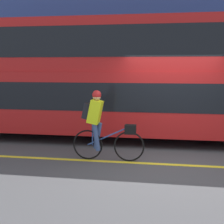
{
  "coord_description": "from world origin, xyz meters",
  "views": [
    {
      "loc": [
        -0.24,
        -6.93,
        2.21
      ],
      "look_at": [
        -1.56,
        1.17,
        1.01
      ],
      "focal_mm": 50.0,
      "sensor_mm": 36.0,
      "label": 1
    }
  ],
  "objects_px": {
    "trash_bin": "(210,109)",
    "street_sign_post": "(112,86)",
    "bus": "(114,74)",
    "cyclist_on_bike": "(101,123)"
  },
  "relations": [
    {
      "from": "bus",
      "to": "street_sign_post",
      "type": "relative_size",
      "value": 5.05
    },
    {
      "from": "trash_bin",
      "to": "street_sign_post",
      "type": "distance_m",
      "value": 3.87
    },
    {
      "from": "cyclist_on_bike",
      "to": "trash_bin",
      "type": "bearing_deg",
      "value": 58.15
    },
    {
      "from": "bus",
      "to": "cyclist_on_bike",
      "type": "distance_m",
      "value": 2.57
    },
    {
      "from": "bus",
      "to": "street_sign_post",
      "type": "xyz_separation_m",
      "value": [
        -0.52,
        2.82,
        -0.53
      ]
    },
    {
      "from": "cyclist_on_bike",
      "to": "street_sign_post",
      "type": "height_order",
      "value": "street_sign_post"
    },
    {
      "from": "trash_bin",
      "to": "bus",
      "type": "bearing_deg",
      "value": -139.04
    },
    {
      "from": "trash_bin",
      "to": "street_sign_post",
      "type": "relative_size",
      "value": 0.4
    },
    {
      "from": "bus",
      "to": "trash_bin",
      "type": "distance_m",
      "value": 4.52
    },
    {
      "from": "cyclist_on_bike",
      "to": "trash_bin",
      "type": "relative_size",
      "value": 1.8
    }
  ]
}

